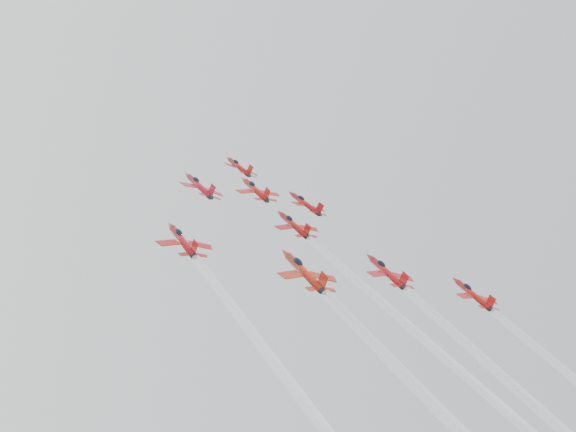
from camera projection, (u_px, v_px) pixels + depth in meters
jet_lead at (239, 166)px, 144.44m from camera, size 9.10×11.16×8.63m
jet_row2_left at (199, 185)px, 118.27m from camera, size 9.13×11.19×8.66m
jet_row2_center at (255, 189)px, 130.68m from camera, size 9.75×11.95×9.25m
jet_row2_right at (305, 203)px, 135.19m from camera, size 9.04×11.08×8.58m
jet_center at (452, 367)px, 82.85m from camera, size 8.98×78.58×60.16m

